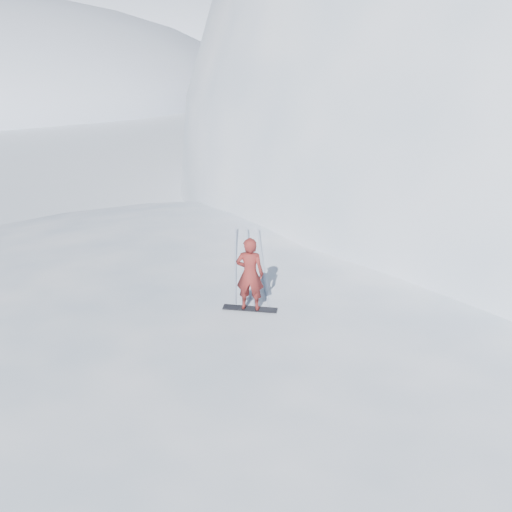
{
  "coord_description": "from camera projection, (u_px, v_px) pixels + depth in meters",
  "views": [
    {
      "loc": [
        2.26,
        -11.56,
        9.6
      ],
      "look_at": [
        -0.0,
        2.53,
        3.5
      ],
      "focal_mm": 40.0,
      "sensor_mm": 36.0,
      "label": 1
    }
  ],
  "objects": [
    {
      "name": "snowboarder",
      "position": [
        250.0,
        274.0,
        14.65
      ],
      "size": [
        0.73,
        0.48,
        1.99
      ],
      "primitive_type": "imported",
      "rotation": [
        0.0,
        0.0,
        3.14
      ],
      "color": "maroon",
      "rests_on": "snowboard"
    },
    {
      "name": "ground",
      "position": [
        241.0,
        420.0,
        14.6
      ],
      "size": [
        400.0,
        400.0,
        0.0
      ],
      "primitive_type": "plane",
      "color": "white",
      "rests_on": "ground"
    },
    {
      "name": "far_ridge_c",
      "position": [
        150.0,
        62.0,
        120.3
      ],
      "size": [
        140.0,
        90.0,
        36.0
      ],
      "primitive_type": "ellipsoid",
      "color": "white",
      "rests_on": "ground"
    },
    {
      "name": "board_tracks",
      "position": [
        249.0,
        260.0,
        17.96
      ],
      "size": [
        2.11,
        5.9,
        0.04
      ],
      "color": "silver",
      "rests_on": "ground"
    },
    {
      "name": "peak_shoulder",
      "position": [
        486.0,
        203.0,
        31.31
      ],
      "size": [
        28.0,
        24.0,
        18.0
      ],
      "primitive_type": "ellipsoid",
      "color": "white",
      "rests_on": "ground"
    },
    {
      "name": "snowboard",
      "position": [
        250.0,
        308.0,
        15.05
      ],
      "size": [
        1.45,
        0.27,
        0.02
      ],
      "primitive_type": "cube",
      "rotation": [
        0.0,
        0.0,
        0.0
      ],
      "color": "black",
      "rests_on": "near_ridge"
    },
    {
      "name": "near_ridge",
      "position": [
        291.0,
        359.0,
        17.18
      ],
      "size": [
        36.0,
        28.0,
        4.8
      ],
      "primitive_type": "ellipsoid",
      "color": "white",
      "rests_on": "ground"
    },
    {
      "name": "wind_bumps",
      "position": [
        235.0,
        371.0,
        16.61
      ],
      "size": [
        16.0,
        14.4,
        1.0
      ],
      "color": "white",
      "rests_on": "ground"
    }
  ]
}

